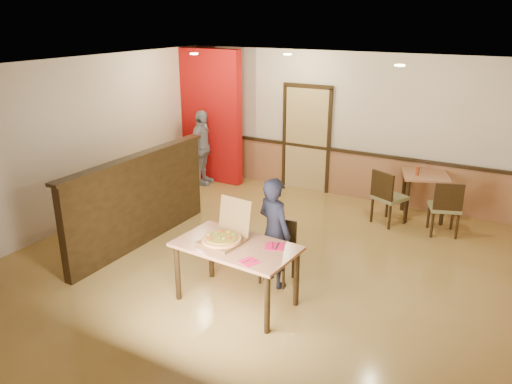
# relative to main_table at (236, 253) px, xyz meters

# --- Properties ---
(floor) EXTENTS (7.00, 7.00, 0.00)m
(floor) POSITION_rel_main_table_xyz_m (-0.22, 0.95, -0.69)
(floor) COLOR #B08B44
(floor) RESTS_ON ground
(ceiling) EXTENTS (7.00, 7.00, 0.00)m
(ceiling) POSITION_rel_main_table_xyz_m (-0.22, 0.95, 2.11)
(ceiling) COLOR black
(ceiling) RESTS_ON wall_back
(wall_back) EXTENTS (7.00, 0.00, 7.00)m
(wall_back) POSITION_rel_main_table_xyz_m (-0.22, 4.45, 0.71)
(wall_back) COLOR beige
(wall_back) RESTS_ON floor
(wall_left) EXTENTS (0.00, 7.00, 7.00)m
(wall_left) POSITION_rel_main_table_xyz_m (-3.72, 0.95, 0.71)
(wall_left) COLOR beige
(wall_left) RESTS_ON floor
(wainscot_back) EXTENTS (7.00, 0.04, 0.90)m
(wainscot_back) POSITION_rel_main_table_xyz_m (-0.22, 4.42, -0.24)
(wainscot_back) COLOR #9B633E
(wainscot_back) RESTS_ON floor
(chair_rail_back) EXTENTS (7.00, 0.06, 0.06)m
(chair_rail_back) POSITION_rel_main_table_xyz_m (-0.22, 4.40, 0.23)
(chair_rail_back) COLOR black
(chair_rail_back) RESTS_ON wall_back
(back_door) EXTENTS (0.90, 0.06, 2.10)m
(back_door) POSITION_rel_main_table_xyz_m (-1.02, 4.41, 0.36)
(back_door) COLOR tan
(back_door) RESTS_ON wall_back
(booth_partition) EXTENTS (0.20, 3.10, 1.44)m
(booth_partition) POSITION_rel_main_table_xyz_m (-2.22, 0.75, 0.05)
(booth_partition) COLOR black
(booth_partition) RESTS_ON floor
(red_accent_panel) EXTENTS (1.60, 0.20, 2.78)m
(red_accent_panel) POSITION_rel_main_table_xyz_m (-3.12, 3.95, 0.71)
(red_accent_panel) COLOR #A70D0B
(red_accent_panel) RESTS_ON floor
(spot_a) EXTENTS (0.14, 0.14, 0.02)m
(spot_a) POSITION_rel_main_table_xyz_m (-2.52, 2.75, 2.09)
(spot_a) COLOR beige
(spot_a) RESTS_ON ceiling
(spot_b) EXTENTS (0.14, 0.14, 0.02)m
(spot_b) POSITION_rel_main_table_xyz_m (-1.02, 3.45, 2.09)
(spot_b) COLOR beige
(spot_b) RESTS_ON ceiling
(spot_c) EXTENTS (0.14, 0.14, 0.02)m
(spot_c) POSITION_rel_main_table_xyz_m (1.18, 2.45, 2.09)
(spot_c) COLOR beige
(spot_c) RESTS_ON ceiling
(main_table) EXTENTS (1.54, 0.94, 0.80)m
(main_table) POSITION_rel_main_table_xyz_m (0.00, 0.00, 0.00)
(main_table) COLOR #AD6F48
(main_table) RESTS_ON floor
(diner_chair) EXTENTS (0.44, 0.44, 0.84)m
(diner_chair) POSITION_rel_main_table_xyz_m (0.19, 0.79, -0.23)
(diner_chair) COLOR olive
(diner_chair) RESTS_ON floor
(side_chair_left) EXTENTS (0.64, 0.64, 0.96)m
(side_chair_left) POSITION_rel_main_table_xyz_m (0.95, 3.39, -0.16)
(side_chair_left) COLOR olive
(side_chair_left) RESTS_ON floor
(side_chair_right) EXTENTS (0.60, 0.60, 0.94)m
(side_chair_right) POSITION_rel_main_table_xyz_m (1.91, 3.39, -0.17)
(side_chair_right) COLOR olive
(side_chair_right) RESTS_ON floor
(side_table) EXTENTS (0.96, 0.96, 0.81)m
(side_table) POSITION_rel_main_table_xyz_m (1.44, 4.00, -0.05)
(side_table) COLOR #AD6F48
(side_table) RESTS_ON floor
(diner) EXTENTS (0.64, 0.53, 1.50)m
(diner) POSITION_rel_main_table_xyz_m (0.19, 0.65, 0.06)
(diner) COLOR black
(diner) RESTS_ON floor
(passerby) EXTENTS (0.50, 0.97, 1.58)m
(passerby) POSITION_rel_main_table_xyz_m (-3.05, 3.63, 0.10)
(passerby) COLOR gray
(passerby) RESTS_ON floor
(pizza_box) EXTENTS (0.52, 0.60, 0.50)m
(pizza_box) POSITION_rel_main_table_xyz_m (-0.18, 0.01, 0.17)
(pizza_box) COLOR brown
(pizza_box) RESTS_ON main_table
(pizza) EXTENTS (0.57, 0.57, 0.03)m
(pizza) POSITION_rel_main_table_xyz_m (-0.18, -0.04, 0.16)
(pizza) COLOR #DB914F
(pizza) RESTS_ON pizza_box
(napkin_near) EXTENTS (0.26, 0.26, 0.01)m
(napkin_near) POSITION_rel_main_table_xyz_m (0.36, -0.30, 0.11)
(napkin_near) COLOR #EF103C
(napkin_near) RESTS_ON main_table
(napkin_far) EXTENTS (0.29, 0.29, 0.01)m
(napkin_far) POSITION_rel_main_table_xyz_m (0.43, 0.19, 0.11)
(napkin_far) COLOR #EF103C
(napkin_far) RESTS_ON main_table
(condiment) EXTENTS (0.06, 0.06, 0.16)m
(condiment) POSITION_rel_main_table_xyz_m (1.32, 3.87, 0.21)
(condiment) COLOR brown
(condiment) RESTS_ON side_table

